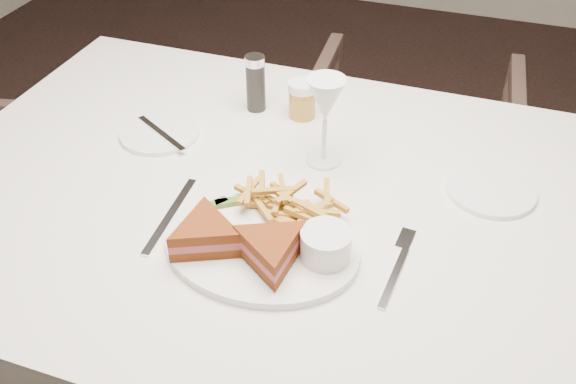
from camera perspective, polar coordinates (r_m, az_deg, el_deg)
The scene contains 4 objects.
ground at distance 1.84m, azimuth 7.80°, elevation -15.07°, with size 5.00×5.00×0.00m, color black.
table at distance 1.41m, azimuth 0.68°, elevation -12.42°, with size 1.39×0.92×0.75m, color silver.
chair_far at distance 2.02m, azimuth 10.39°, elevation 3.14°, with size 0.62×0.58×0.64m, color #48342C.
table_setting at distance 1.09m, azimuth -0.69°, elevation -0.28°, with size 0.81×0.60×0.18m.
Camera 1 is at (0.12, -1.10, 1.47)m, focal length 40.00 mm.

